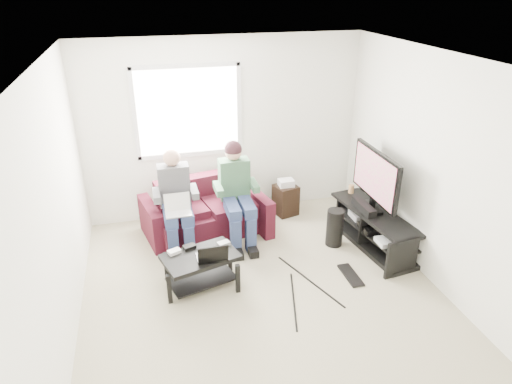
% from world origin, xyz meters
% --- Properties ---
extents(floor, '(4.50, 4.50, 0.00)m').
position_xyz_m(floor, '(0.00, 0.00, 0.00)').
color(floor, tan).
rests_on(floor, ground).
extents(ceiling, '(4.50, 4.50, 0.00)m').
position_xyz_m(ceiling, '(0.00, 0.00, 2.60)').
color(ceiling, white).
rests_on(ceiling, wall_back).
extents(wall_back, '(4.50, 0.00, 4.50)m').
position_xyz_m(wall_back, '(0.00, 2.25, 1.30)').
color(wall_back, white).
rests_on(wall_back, floor).
extents(wall_front, '(4.50, 0.00, 4.50)m').
position_xyz_m(wall_front, '(0.00, -2.25, 1.30)').
color(wall_front, white).
rests_on(wall_front, floor).
extents(wall_left, '(0.00, 4.50, 4.50)m').
position_xyz_m(wall_left, '(-2.00, 0.00, 1.30)').
color(wall_left, white).
rests_on(wall_left, floor).
extents(wall_right, '(0.00, 4.50, 4.50)m').
position_xyz_m(wall_right, '(2.00, 0.00, 1.30)').
color(wall_right, white).
rests_on(wall_right, floor).
extents(window, '(1.48, 0.04, 1.28)m').
position_xyz_m(window, '(-0.50, 2.23, 1.60)').
color(window, white).
rests_on(window, wall_back).
extents(sofa, '(1.80, 1.03, 0.77)m').
position_xyz_m(sofa, '(-0.41, 1.66, 0.29)').
color(sofa, '#47111D').
rests_on(sofa, floor).
extents(person_left, '(0.40, 0.71, 1.31)m').
position_xyz_m(person_left, '(-0.81, 1.39, 0.71)').
color(person_left, navy).
rests_on(person_left, sofa).
extents(person_right, '(0.40, 0.71, 1.36)m').
position_xyz_m(person_right, '(-0.01, 1.41, 0.77)').
color(person_right, navy).
rests_on(person_right, sofa).
extents(laptop_silver, '(0.38, 0.32, 0.24)m').
position_xyz_m(laptop_silver, '(-0.81, 1.13, 0.68)').
color(laptop_silver, silver).
rests_on(laptop_silver, person_left).
extents(coffee_table, '(0.94, 0.71, 0.42)m').
position_xyz_m(coffee_table, '(-0.65, 0.44, 0.30)').
color(coffee_table, black).
rests_on(coffee_table, floor).
extents(laptop_black, '(0.39, 0.32, 0.24)m').
position_xyz_m(laptop_black, '(-0.53, 0.36, 0.54)').
color(laptop_black, black).
rests_on(laptop_black, coffee_table).
extents(controller_a, '(0.16, 0.14, 0.04)m').
position_xyz_m(controller_a, '(-0.93, 0.56, 0.44)').
color(controller_a, silver).
rests_on(controller_a, coffee_table).
extents(controller_b, '(0.16, 0.13, 0.04)m').
position_xyz_m(controller_b, '(-0.75, 0.62, 0.44)').
color(controller_b, black).
rests_on(controller_b, coffee_table).
extents(controller_c, '(0.16, 0.13, 0.04)m').
position_xyz_m(controller_c, '(-0.35, 0.59, 0.44)').
color(controller_c, gray).
rests_on(controller_c, coffee_table).
extents(tv_stand, '(0.64, 1.54, 0.49)m').
position_xyz_m(tv_stand, '(1.70, 0.76, 0.22)').
color(tv_stand, black).
rests_on(tv_stand, floor).
extents(tv, '(0.12, 1.10, 0.81)m').
position_xyz_m(tv, '(1.70, 0.86, 0.95)').
color(tv, black).
rests_on(tv, tv_stand).
extents(soundbar, '(0.12, 0.50, 0.10)m').
position_xyz_m(soundbar, '(1.58, 0.86, 0.54)').
color(soundbar, black).
rests_on(soundbar, tv_stand).
extents(drink_cup, '(0.08, 0.08, 0.12)m').
position_xyz_m(drink_cup, '(1.65, 1.39, 0.55)').
color(drink_cup, '#AB7A49').
rests_on(drink_cup, tv_stand).
extents(console_white, '(0.30, 0.22, 0.06)m').
position_xyz_m(console_white, '(1.70, 0.36, 0.29)').
color(console_white, silver).
rests_on(console_white, tv_stand).
extents(console_grey, '(0.34, 0.26, 0.08)m').
position_xyz_m(console_grey, '(1.70, 1.06, 0.30)').
color(console_grey, gray).
rests_on(console_grey, tv_stand).
extents(console_black, '(0.38, 0.30, 0.07)m').
position_xyz_m(console_black, '(1.70, 0.71, 0.30)').
color(console_black, black).
rests_on(console_black, tv_stand).
extents(subwoofer, '(0.23, 0.23, 0.51)m').
position_xyz_m(subwoofer, '(1.21, 0.90, 0.26)').
color(subwoofer, black).
rests_on(subwoofer, floor).
extents(keyboard_floor, '(0.15, 0.46, 0.03)m').
position_xyz_m(keyboard_floor, '(1.12, 0.17, 0.01)').
color(keyboard_floor, black).
rests_on(keyboard_floor, floor).
extents(end_table, '(0.31, 0.31, 0.56)m').
position_xyz_m(end_table, '(0.85, 1.91, 0.25)').
color(end_table, black).
rests_on(end_table, floor).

